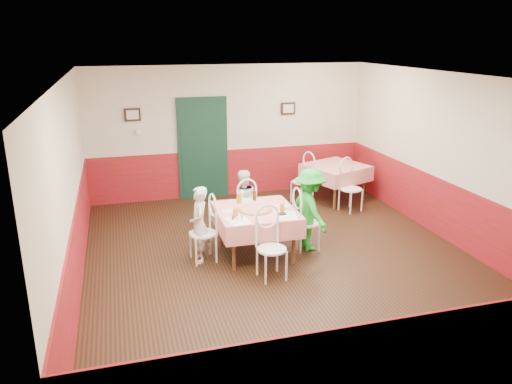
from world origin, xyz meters
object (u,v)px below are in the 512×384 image
object	(u,v)px
second_table	(335,183)
diner_left	(199,225)
diner_far	(242,203)
chair_second_a	(302,182)
diner_right	(310,210)
chair_right	(306,223)
main_table	(256,233)
beer_bottle	(254,195)
chair_left	(203,233)
wallet	(282,214)
pizza	(255,210)
glass_c	(239,198)
chair_near	(272,249)
glass_b	(282,208)
chair_second_b	(351,189)
chair_far	(243,211)
glass_a	(235,213)

from	to	relation	value
second_table	diner_left	xyz separation A→B (m)	(-3.29, -2.26, 0.23)
second_table	diner_far	world-z (taller)	diner_far
chair_second_a	diner_right	xyz separation A→B (m)	(-0.74, -2.27, 0.22)
chair_right	diner_left	distance (m)	1.76
main_table	beer_bottle	size ratio (longest dim) A/B	5.93
main_table	chair_left	world-z (taller)	chair_left
wallet	diner_far	size ratio (longest dim) A/B	0.09
wallet	chair_second_a	bearing A→B (deg)	63.42
pizza	beer_bottle	bearing A→B (deg)	75.63
glass_c	wallet	xyz separation A→B (m)	(0.50, -0.72, -0.07)
diner_far	main_table	bearing A→B (deg)	79.45
chair_near	chair_second_a	distance (m)	3.52
main_table	chair_second_a	size ratio (longest dim) A/B	1.36
glass_b	diner_left	bearing A→B (deg)	170.16
chair_left	diner_far	distance (m)	1.25
glass_c	chair_second_b	bearing A→B (deg)	23.46
pizza	chair_second_b	bearing A→B (deg)	32.64
chair_far	glass_b	bearing A→B (deg)	99.52
diner_right	chair_far	bearing A→B (deg)	37.10
chair_left	chair_second_b	size ratio (longest dim) A/B	1.00
glass_a	beer_bottle	bearing A→B (deg)	54.69
chair_near	diner_left	distance (m)	1.25
diner_far	diner_right	size ratio (longest dim) A/B	0.86
diner_left	diner_far	distance (m)	1.27
chair_left	diner_left	xyz separation A→B (m)	(-0.05, 0.00, 0.15)
pizza	diner_left	xyz separation A→B (m)	(-0.87, 0.04, -0.18)
main_table	diner_right	bearing A→B (deg)	-0.39
main_table	diner_left	world-z (taller)	diner_left
beer_bottle	glass_a	bearing A→B (deg)	-125.31
chair_left	chair_far	xyz separation A→B (m)	(0.86, 0.84, 0.00)
second_table	chair_left	xyz separation A→B (m)	(-3.24, -2.26, 0.08)
chair_right	pizza	bearing A→B (deg)	90.12
chair_right	glass_b	bearing A→B (deg)	111.16
chair_left	wallet	xyz separation A→B (m)	(1.17, -0.33, 0.32)
glass_b	wallet	bearing A→B (deg)	-108.42
chair_left	glass_b	distance (m)	1.29
chair_far	diner_left	size ratio (longest dim) A/B	0.75
chair_second_a	glass_a	bearing A→B (deg)	-59.30
beer_bottle	diner_right	bearing A→B (deg)	-27.45
chair_right	glass_c	size ratio (longest dim) A/B	5.80
chair_near	glass_a	xyz separation A→B (m)	(-0.39, 0.58, 0.38)
wallet	diner_far	world-z (taller)	diner_far
diner_left	diner_right	size ratio (longest dim) A/B	0.89
chair_left	diner_left	world-z (taller)	diner_left
glass_a	diner_far	distance (m)	1.26
chair_second_b	glass_b	distance (m)	2.69
second_table	glass_a	world-z (taller)	glass_a
wallet	chair_second_b	bearing A→B (deg)	41.99
chair_far	diner_right	world-z (taller)	diner_right
glass_b	beer_bottle	world-z (taller)	beer_bottle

